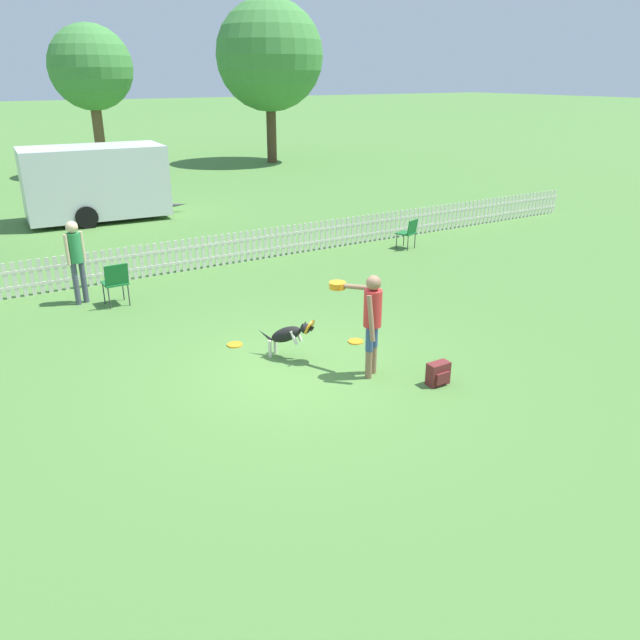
# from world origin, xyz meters

# --- Properties ---
(ground_plane) EXTENTS (240.00, 240.00, 0.00)m
(ground_plane) POSITION_xyz_m (0.00, 0.00, 0.00)
(ground_plane) COLOR #4C7A38
(handler_person) EXTENTS (0.51, 1.11, 1.66)m
(handler_person) POSITION_xyz_m (0.92, -0.66, 1.05)
(handler_person) COLOR #8C664C
(handler_person) RESTS_ON ground_plane
(leaping_dog) EXTENTS (0.72, 0.97, 0.76)m
(leaping_dog) POSITION_xyz_m (0.13, 0.50, 0.44)
(leaping_dog) COLOR black
(leaping_dog) RESTS_ON ground_plane
(frisbee_near_handler) EXTENTS (0.27, 0.27, 0.02)m
(frisbee_near_handler) POSITION_xyz_m (-0.43, 1.47, 0.01)
(frisbee_near_handler) COLOR orange
(frisbee_near_handler) RESTS_ON ground_plane
(frisbee_near_dog) EXTENTS (0.27, 0.27, 0.02)m
(frisbee_near_dog) POSITION_xyz_m (1.48, 0.49, 0.01)
(frisbee_near_dog) COLOR orange
(frisbee_near_dog) RESTS_ON ground_plane
(backpack_on_grass) EXTENTS (0.35, 0.22, 0.36)m
(backpack_on_grass) POSITION_xyz_m (1.65, -1.51, 0.18)
(backpack_on_grass) COLOR maroon
(backpack_on_grass) RESTS_ON ground_plane
(picket_fence) EXTENTS (27.25, 0.04, 0.79)m
(picket_fence) POSITION_xyz_m (-0.00, 6.19, 0.40)
(picket_fence) COLOR beige
(picket_fence) RESTS_ON ground_plane
(folding_chair_blue_left) EXTENTS (0.48, 0.51, 0.92)m
(folding_chair_blue_left) POSITION_xyz_m (-1.67, 4.57, 0.56)
(folding_chair_blue_left) COLOR #333338
(folding_chair_blue_left) RESTS_ON ground_plane
(folding_chair_center) EXTENTS (0.55, 0.56, 0.82)m
(folding_chair_center) POSITION_xyz_m (6.30, 5.04, 0.49)
(folding_chair_center) COLOR #333338
(folding_chair_center) RESTS_ON ground_plane
(spectator_standing) EXTENTS (0.40, 0.27, 1.74)m
(spectator_standing) POSITION_xyz_m (-2.27, 5.13, 1.06)
(spectator_standing) COLOR #474C5B
(spectator_standing) RESTS_ON ground_plane
(equipment_trailer) EXTENTS (5.19, 2.45, 2.34)m
(equipment_trailer) POSITION_xyz_m (-0.07, 13.17, 1.24)
(equipment_trailer) COLOR silver
(equipment_trailer) RESTS_ON ground_plane
(tree_left_grove) EXTENTS (5.49, 5.49, 8.09)m
(tree_left_grove) POSITION_xyz_m (11.30, 22.99, 5.32)
(tree_left_grove) COLOR #4C3823
(tree_left_grove) RESTS_ON ground_plane
(tree_right_grove) EXTENTS (3.68, 3.68, 6.58)m
(tree_right_grove) POSITION_xyz_m (2.36, 22.96, 4.69)
(tree_right_grove) COLOR brown
(tree_right_grove) RESTS_ON ground_plane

